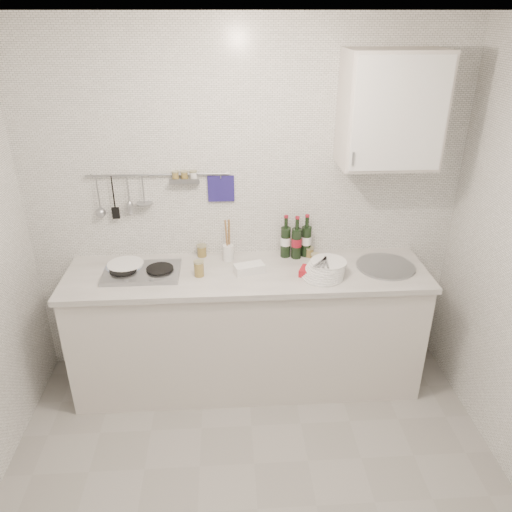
{
  "coord_description": "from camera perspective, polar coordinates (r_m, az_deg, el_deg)",
  "views": [
    {
      "loc": [
        -0.12,
        -1.86,
        2.5
      ],
      "look_at": [
        0.05,
        0.9,
        1.13
      ],
      "focal_mm": 35.0,
      "sensor_mm": 36.0,
      "label": 1
    }
  ],
  "objects": [
    {
      "name": "plate_stack_sink",
      "position": [
        3.31,
        7.91,
        -1.5
      ],
      "size": [
        0.3,
        0.29,
        0.11
      ],
      "rotation": [
        0.0,
        0.0,
        -0.39
      ],
      "color": "white",
      "rests_on": "counter"
    },
    {
      "name": "plate_stack_hob",
      "position": [
        3.48,
        -14.82,
        -1.2
      ],
      "size": [
        0.27,
        0.26,
        0.04
      ],
      "rotation": [
        0.0,
        0.0,
        -0.29
      ],
      "color": "#5071B5",
      "rests_on": "counter"
    },
    {
      "name": "utensil_crock",
      "position": [
        3.48,
        -3.2,
        0.64
      ],
      "size": [
        0.08,
        0.08,
        0.31
      ],
      "rotation": [
        0.0,
        0.0,
        0.03
      ],
      "color": "white",
      "rests_on": "counter"
    },
    {
      "name": "back_wall",
      "position": [
        3.5,
        -1.3,
        5.35
      ],
      "size": [
        3.0,
        0.02,
        2.5
      ],
      "primitive_type": "cube",
      "color": "silver",
      "rests_on": "floor"
    },
    {
      "name": "jar_b",
      "position": [
        3.57,
        6.12,
        0.49
      ],
      "size": [
        0.06,
        0.06,
        0.07
      ],
      "rotation": [
        0.0,
        0.0,
        -0.4
      ],
      "color": "olive",
      "rests_on": "counter"
    },
    {
      "name": "floor",
      "position": [
        3.12,
        0.17,
        -26.94
      ],
      "size": [
        3.0,
        3.0,
        0.0
      ],
      "primitive_type": "plane",
      "color": "gray",
      "rests_on": "ground"
    },
    {
      "name": "jar_a",
      "position": [
        3.57,
        -6.22,
        0.62
      ],
      "size": [
        0.07,
        0.07,
        0.09
      ],
      "rotation": [
        0.0,
        0.0,
        -0.07
      ],
      "color": "olive",
      "rests_on": "counter"
    },
    {
      "name": "ceiling",
      "position": [
        1.87,
        0.28,
        26.28
      ],
      "size": [
        3.0,
        3.0,
        0.0
      ],
      "primitive_type": "plane",
      "rotation": [
        3.14,
        0.0,
        0.0
      ],
      "color": "silver",
      "rests_on": "back_wall"
    },
    {
      "name": "wall_cabinet",
      "position": [
        3.29,
        15.19,
        15.82
      ],
      "size": [
        0.6,
        0.38,
        0.7
      ],
      "color": "beige",
      "rests_on": "back_wall"
    },
    {
      "name": "butter_dish",
      "position": [
        3.33,
        -0.78,
        -1.43
      ],
      "size": [
        0.22,
        0.15,
        0.06
      ],
      "primitive_type": "cube",
      "rotation": [
        0.0,
        0.0,
        0.28
      ],
      "color": "white",
      "rests_on": "counter"
    },
    {
      "name": "wine_bottles",
      "position": [
        3.51,
        4.63,
        2.23
      ],
      "size": [
        0.22,
        0.1,
        0.31
      ],
      "rotation": [
        0.0,
        0.0,
        0.03
      ],
      "color": "black",
      "rests_on": "counter"
    },
    {
      "name": "jar_d",
      "position": [
        3.3,
        -6.54,
        -1.41
      ],
      "size": [
        0.07,
        0.07,
        0.11
      ],
      "rotation": [
        0.0,
        0.0,
        -0.24
      ],
      "color": "olive",
      "rests_on": "counter"
    },
    {
      "name": "counter",
      "position": [
        3.62,
        -0.87,
        -8.55
      ],
      "size": [
        2.44,
        0.64,
        0.96
      ],
      "color": "beige",
      "rests_on": "floor"
    },
    {
      "name": "wall_rail",
      "position": [
        3.44,
        -11.38,
        7.56
      ],
      "size": [
        0.98,
        0.09,
        0.34
      ],
      "color": "#93969B",
      "rests_on": "back_wall"
    },
    {
      "name": "jar_c",
      "position": [
        3.47,
        6.77,
        -0.32
      ],
      "size": [
        0.06,
        0.06,
        0.07
      ],
      "rotation": [
        0.0,
        0.0,
        0.24
      ],
      "color": "olive",
      "rests_on": "counter"
    },
    {
      "name": "strawberry_punnet",
      "position": [
        3.32,
        6.09,
        -1.8
      ],
      "size": [
        0.15,
        0.15,
        0.05
      ],
      "primitive_type": "cube",
      "rotation": [
        0.0,
        0.0,
        -0.4
      ],
      "color": "red",
      "rests_on": "counter"
    }
  ]
}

